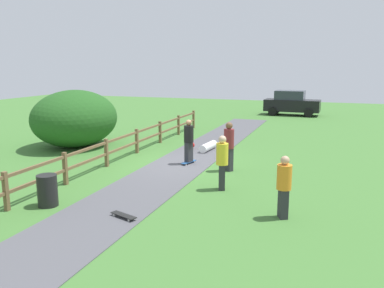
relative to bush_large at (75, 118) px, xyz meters
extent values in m
plane|color=#427533|center=(6.10, -1.69, -1.37)|extent=(60.00, 60.00, 0.00)
cube|color=#515156|center=(6.10, -1.69, -1.36)|extent=(2.40, 28.00, 0.02)
cube|color=brown|center=(3.50, -8.12, -0.82)|extent=(0.12, 0.12, 1.10)
cube|color=brown|center=(3.50, -5.55, -0.82)|extent=(0.12, 0.12, 1.10)
cube|color=brown|center=(3.50, -2.97, -0.82)|extent=(0.12, 0.12, 1.10)
cube|color=brown|center=(3.50, -0.40, -0.82)|extent=(0.12, 0.12, 1.10)
cube|color=brown|center=(3.50, 2.17, -0.82)|extent=(0.12, 0.12, 1.10)
cube|color=brown|center=(3.50, 4.74, -0.82)|extent=(0.12, 0.12, 1.10)
cube|color=brown|center=(3.50, 7.31, -0.82)|extent=(0.12, 0.12, 1.10)
cube|color=brown|center=(3.50, -1.69, -0.87)|extent=(0.08, 18.00, 0.09)
cube|color=brown|center=(3.50, -1.69, -0.42)|extent=(0.08, 18.00, 0.09)
ellipsoid|color=#23561E|center=(0.00, 0.00, 0.00)|extent=(3.81, 4.57, 2.73)
cylinder|color=black|center=(4.30, -7.42, -0.92)|extent=(0.56, 0.56, 0.90)
cube|color=#265999|center=(6.40, -1.55, -1.28)|extent=(0.43, 0.82, 0.02)
cylinder|color=silver|center=(6.41, -1.26, -1.32)|extent=(0.05, 0.07, 0.06)
cylinder|color=silver|center=(6.55, -1.30, -1.32)|extent=(0.05, 0.07, 0.06)
cylinder|color=silver|center=(6.24, -1.79, -1.32)|extent=(0.05, 0.07, 0.06)
cylinder|color=silver|center=(6.39, -1.84, -1.32)|extent=(0.05, 0.07, 0.06)
cube|color=#2D2D33|center=(6.40, -1.55, -0.87)|extent=(0.28, 0.36, 0.79)
cylinder|color=black|center=(6.40, -1.55, -0.14)|extent=(0.47, 0.47, 0.66)
sphere|color=#9E704C|center=(6.40, -1.55, 0.31)|extent=(0.24, 0.24, 0.24)
cylinder|color=white|center=(6.38, 1.13, -1.17)|extent=(0.48, 1.44, 0.36)
sphere|color=red|center=(5.56, 1.20, -1.17)|extent=(0.26, 0.26, 0.26)
cube|color=black|center=(6.78, -7.56, -1.28)|extent=(0.82, 0.46, 0.02)
cylinder|color=silver|center=(7.07, -7.59, -1.32)|extent=(0.07, 0.05, 0.06)
cylinder|color=silver|center=(7.02, -7.73, -1.32)|extent=(0.07, 0.05, 0.06)
cylinder|color=silver|center=(6.54, -7.40, -1.32)|extent=(0.07, 0.05, 0.06)
cylinder|color=silver|center=(6.49, -7.54, -1.32)|extent=(0.07, 0.05, 0.06)
cube|color=#2D2D33|center=(8.15, -2.02, -0.94)|extent=(0.38, 0.34, 0.86)
cylinder|color=maroon|center=(8.15, -2.02, -0.14)|extent=(0.52, 0.52, 0.72)
sphere|color=brown|center=(8.15, -2.02, 0.34)|extent=(0.26, 0.26, 0.26)
cube|color=#2D2D33|center=(10.66, -6.13, -0.98)|extent=(0.31, 0.37, 0.77)
cylinder|color=orange|center=(10.66, -6.13, -0.27)|extent=(0.50, 0.50, 0.65)
sphere|color=tan|center=(10.66, -6.13, 0.17)|extent=(0.23, 0.23, 0.23)
cube|color=#2D2D33|center=(8.52, -4.32, -0.96)|extent=(0.28, 0.36, 0.82)
cylinder|color=yellow|center=(8.52, -4.32, -0.21)|extent=(0.47, 0.47, 0.68)
sphere|color=beige|center=(8.52, -4.32, 0.26)|extent=(0.25, 0.25, 0.25)
cube|color=black|center=(8.64, 15.99, -0.60)|extent=(4.26, 1.85, 0.90)
cube|color=#2D333D|center=(8.44, 16.00, 0.20)|extent=(2.26, 1.64, 0.70)
cylinder|color=black|center=(10.03, 16.82, -1.05)|extent=(0.65, 0.26, 0.64)
cylinder|color=black|center=(9.96, 15.07, -1.05)|extent=(0.65, 0.26, 0.64)
cylinder|color=black|center=(7.33, 16.92, -1.05)|extent=(0.65, 0.26, 0.64)
cylinder|color=black|center=(7.26, 15.17, -1.05)|extent=(0.65, 0.26, 0.64)
camera|label=1|loc=(11.74, -16.27, 2.56)|focal=37.66mm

